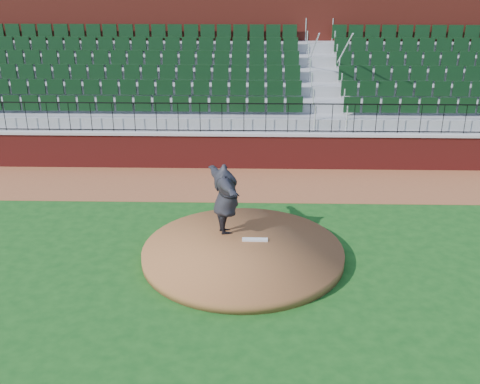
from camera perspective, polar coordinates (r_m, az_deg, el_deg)
ground at (r=14.05m, az=-0.15°, el=-7.24°), size 90.00×90.00×0.00m
warning_track at (r=18.94m, az=0.29°, el=0.84°), size 34.00×3.20×0.01m
field_wall at (r=20.24m, az=0.38°, el=4.06°), size 34.00×0.35×1.20m
wall_cap at (r=20.05m, az=0.38°, el=5.83°), size 34.00×0.45×0.10m
wall_railing at (r=19.90m, az=0.39°, el=7.35°), size 34.00×0.05×1.00m
seating_stands at (r=22.44m, az=0.52°, el=10.37°), size 34.00×5.10×4.60m
concourse_wall at (r=25.10m, az=0.63°, el=12.69°), size 34.00×0.50×5.50m
pitchers_mound at (r=14.32m, az=0.29°, el=-6.07°), size 4.97×4.97×0.25m
pitching_rubber at (r=14.65m, az=1.49°, el=-4.73°), size 0.65×0.17×0.04m
pitcher at (r=14.69m, az=-1.42°, el=-0.68°), size 1.34×2.41×1.89m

